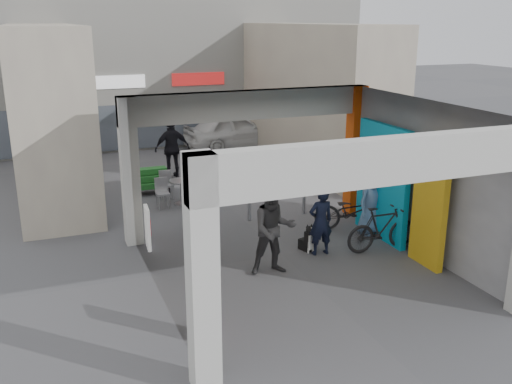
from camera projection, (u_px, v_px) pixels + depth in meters
name	position (u px, v px, depth m)	size (l,w,h in m)	color
ground	(282.00, 255.00, 12.98)	(90.00, 90.00, 0.00)	#4E4E52
arcade_canopy	(324.00, 163.00, 11.76)	(6.40, 6.45, 6.40)	#B7B7B2
far_building	(151.00, 47.00, 24.28)	(18.00, 4.08, 8.00)	white
plaza_bldg_left	(49.00, 110.00, 17.36)	(2.00, 9.00, 5.00)	#B3AA94
plaza_bldg_right	(313.00, 96.00, 20.50)	(2.00, 9.00, 5.00)	#B3AA94
bollard_left	(184.00, 212.00, 14.43)	(0.09, 0.09, 0.93)	#999BA1
bollard_center	(249.00, 203.00, 15.09)	(0.09, 0.09, 0.95)	#999BA1
bollard_right	(304.00, 197.00, 15.60)	(0.09, 0.09, 0.97)	#999BA1
advert_board_near	(196.00, 309.00, 9.52)	(0.17, 0.56, 1.00)	white
advert_board_far	(148.00, 227.00, 13.25)	(0.14, 0.55, 1.00)	white
cafe_set	(175.00, 192.00, 16.68)	(1.42, 1.15, 0.86)	#9F9FA4
produce_stand	(152.00, 184.00, 17.53)	(1.15, 0.62, 0.76)	black
crate_stack	(210.00, 168.00, 19.40)	(0.52, 0.44, 0.56)	#17511F
border_collie	(308.00, 240.00, 13.13)	(0.25, 0.49, 0.67)	black
man_with_dog	(321.00, 221.00, 12.82)	(0.57, 0.38, 1.57)	black
man_back_turned	(274.00, 229.00, 11.81)	(0.95, 0.74, 1.96)	#38383A
man_elderly	(371.00, 202.00, 14.03)	(0.83, 0.54, 1.69)	#50729B
man_crates	(172.00, 148.00, 19.08)	(1.18, 0.49, 2.01)	black
bicycle_front	(353.00, 211.00, 14.36)	(0.67, 1.92, 1.01)	black
bicycle_rear	(382.00, 229.00, 13.10)	(0.50, 1.78, 1.07)	black
white_van	(235.00, 131.00, 23.60)	(1.71, 4.25, 1.45)	silver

